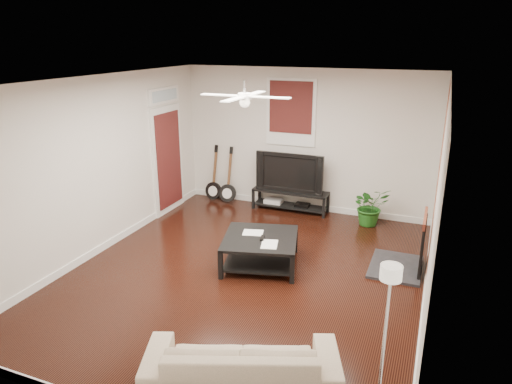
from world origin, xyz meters
TOP-DOWN VIEW (x-y plane):
  - room at (0.00, 0.00)m, footprint 5.01×6.01m
  - brick_accent at (2.49, 1.00)m, footprint 0.02×2.20m
  - fireplace at (2.20, 1.00)m, footprint 0.80×1.10m
  - window_back at (-0.30, 2.97)m, footprint 1.00×0.06m
  - door_left at (-2.46, 1.90)m, footprint 0.08×1.00m
  - tv_stand at (-0.21, 2.78)m, footprint 1.52×0.41m
  - tv at (-0.21, 2.80)m, footprint 1.36×0.18m
  - coffee_table at (0.09, 0.34)m, footprint 1.34×1.34m
  - sofa at (0.89, -2.20)m, footprint 2.05×1.38m
  - floor_lamp at (2.20, -2.10)m, footprint 0.33×0.33m
  - potted_plant at (1.40, 2.61)m, footprint 0.87×0.85m
  - guitar_left at (-1.92, 2.75)m, footprint 0.39×0.29m
  - guitar_right at (-1.57, 2.72)m, footprint 0.38×0.27m
  - ceiling_fan at (0.00, 0.00)m, footprint 1.24×1.24m

SIDE VIEW (x-z plane):
  - tv_stand at x=-0.21m, z-range 0.00..0.43m
  - coffee_table at x=0.09m, z-range 0.00..0.46m
  - sofa at x=0.89m, z-range 0.00..0.56m
  - potted_plant at x=1.40m, z-range 0.00..0.74m
  - fireplace at x=2.20m, z-range 0.00..0.92m
  - guitar_left at x=-1.92m, z-range 0.00..1.20m
  - guitar_right at x=-1.57m, z-range 0.00..1.20m
  - floor_lamp at x=2.20m, z-range 0.00..1.56m
  - tv at x=-0.21m, z-range 0.43..1.21m
  - door_left at x=-2.46m, z-range 0.00..2.50m
  - room at x=0.00m, z-range 0.00..2.80m
  - brick_accent at x=2.49m, z-range 0.00..2.80m
  - window_back at x=-0.30m, z-range 1.30..2.60m
  - ceiling_fan at x=0.00m, z-range 2.44..2.76m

